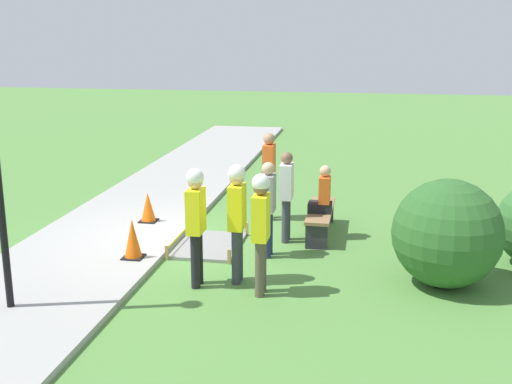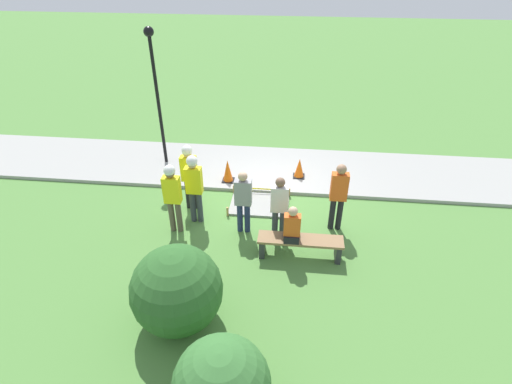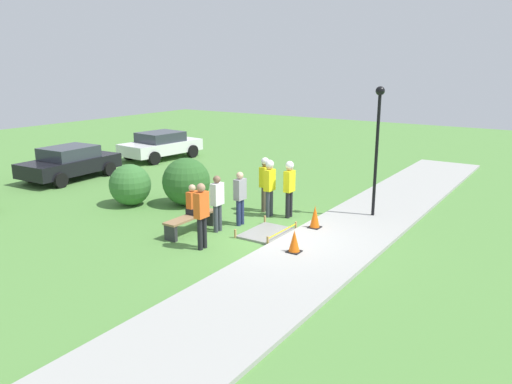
# 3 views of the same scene
# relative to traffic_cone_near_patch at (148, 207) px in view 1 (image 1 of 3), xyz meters

# --- Properties ---
(ground_plane) EXTENTS (60.00, 60.00, 0.00)m
(ground_plane) POSITION_rel_traffic_cone_near_patch_xyz_m (0.84, 0.89, -0.39)
(ground_plane) COLOR #51843D
(sidewalk) EXTENTS (28.00, 2.75, 0.10)m
(sidewalk) POSITION_rel_traffic_cone_near_patch_xyz_m (0.84, -0.48, -0.34)
(sidewalk) COLOR #9E9E99
(sidewalk) RESTS_ON ground_plane
(wet_concrete_patch) EXTENTS (1.62, 1.14, 0.26)m
(wet_concrete_patch) POSITION_rel_traffic_cone_near_patch_xyz_m (1.03, 1.51, -0.36)
(wet_concrete_patch) COLOR gray
(wet_concrete_patch) RESTS_ON ground_plane
(traffic_cone_near_patch) EXTENTS (0.34, 0.34, 0.59)m
(traffic_cone_near_patch) POSITION_rel_traffic_cone_near_patch_xyz_m (0.00, 0.00, 0.00)
(traffic_cone_near_patch) COLOR black
(traffic_cone_near_patch) RESTS_ON sidewalk
(traffic_cone_far_patch) EXTENTS (0.34, 0.34, 0.67)m
(traffic_cone_far_patch) POSITION_rel_traffic_cone_near_patch_xyz_m (2.07, 0.46, 0.04)
(traffic_cone_far_patch) COLOR black
(traffic_cone_far_patch) RESTS_ON sidewalk
(park_bench) EXTENTS (1.90, 0.44, 0.51)m
(park_bench) POSITION_rel_traffic_cone_near_patch_xyz_m (-0.07, 3.43, -0.03)
(park_bench) COLOR #2D2D33
(park_bench) RESTS_ON ground_plane
(person_seated_on_bench) EXTENTS (0.36, 0.44, 0.89)m
(person_seated_on_bench) POSITION_rel_traffic_cone_near_patch_xyz_m (0.13, 3.48, 0.47)
(person_seated_on_bench) COLOR black
(person_seated_on_bench) RESTS_ON park_bench
(worker_supervisor) EXTENTS (0.40, 0.27, 1.84)m
(worker_supervisor) POSITION_rel_traffic_cone_near_patch_xyz_m (2.97, 2.79, 0.71)
(worker_supervisor) COLOR brown
(worker_supervisor) RESTS_ON ground_plane
(worker_assistant) EXTENTS (0.40, 0.27, 1.87)m
(worker_assistant) POSITION_rel_traffic_cone_near_patch_xyz_m (2.55, 2.35, 0.74)
(worker_assistant) COLOR #383D47
(worker_assistant) RESTS_ON ground_plane
(worker_trainee) EXTENTS (0.40, 0.27, 1.85)m
(worker_trainee) POSITION_rel_traffic_cone_near_patch_xyz_m (2.82, 1.78, 0.72)
(worker_trainee) COLOR black
(worker_trainee) RESTS_ON ground_plane
(bystander_in_orange_shirt) EXTENTS (0.40, 0.24, 1.81)m
(bystander_in_orange_shirt) POSITION_rel_traffic_cone_near_patch_xyz_m (-0.92, 2.29, 0.64)
(bystander_in_orange_shirt) COLOR black
(bystander_in_orange_shirt) RESTS_ON ground_plane
(bystander_in_gray_shirt) EXTENTS (0.40, 0.22, 1.69)m
(bystander_in_gray_shirt) POSITION_rel_traffic_cone_near_patch_xyz_m (0.44, 2.83, 0.56)
(bystander_in_gray_shirt) COLOR #383D47
(bystander_in_gray_shirt) RESTS_ON ground_plane
(bystander_in_white_shirt) EXTENTS (0.40, 0.22, 1.67)m
(bystander_in_white_shirt) POSITION_rel_traffic_cone_near_patch_xyz_m (1.31, 2.63, 0.55)
(bystander_in_white_shirt) COLOR navy
(bystander_in_white_shirt) RESTS_ON ground_plane
(shrub_rounded_near) EXTENTS (1.67, 1.67, 1.67)m
(shrub_rounded_near) POSITION_rel_traffic_cone_near_patch_xyz_m (2.13, 5.51, 0.44)
(shrub_rounded_near) COLOR #2D6028
(shrub_rounded_near) RESTS_ON ground_plane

